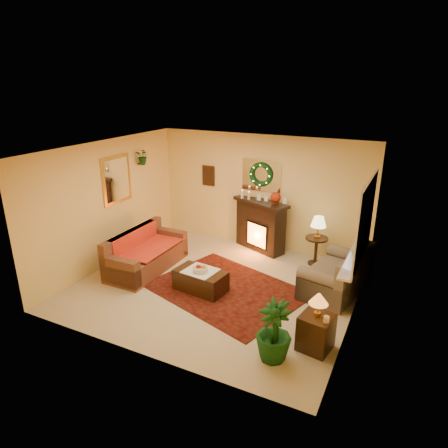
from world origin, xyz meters
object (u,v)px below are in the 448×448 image
at_px(fireplace, 260,227).
at_px(end_table_square, 316,332).
at_px(side_table_round, 316,250).
at_px(loveseat, 336,270).
at_px(coffee_table, 201,280).
at_px(sofa, 147,250).

relative_size(fireplace, end_table_square, 2.20).
bearing_deg(end_table_square, fireplace, 124.23).
height_order(fireplace, side_table_round, fireplace).
relative_size(fireplace, loveseat, 0.81).
xyz_separation_m(fireplace, loveseat, (1.97, -1.21, -0.13)).
relative_size(loveseat, side_table_round, 2.43).
height_order(loveseat, end_table_square, loveseat).
distance_m(end_table_square, coffee_table, 2.46).
height_order(fireplace, loveseat, fireplace).
xyz_separation_m(loveseat, end_table_square, (0.10, -1.84, -0.15)).
height_order(sofa, fireplace, fireplace).
height_order(sofa, end_table_square, sofa).
xyz_separation_m(side_table_round, coffee_table, (-1.63, -2.07, -0.12)).
bearing_deg(loveseat, side_table_round, 134.24).
distance_m(sofa, side_table_round, 3.54).
bearing_deg(coffee_table, side_table_round, 58.28).
relative_size(sofa, side_table_round, 3.09).
relative_size(side_table_round, coffee_table, 0.64).
bearing_deg(loveseat, end_table_square, -74.80).
height_order(fireplace, coffee_table, fireplace).
height_order(end_table_square, coffee_table, end_table_square).
bearing_deg(coffee_table, loveseat, 32.54).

